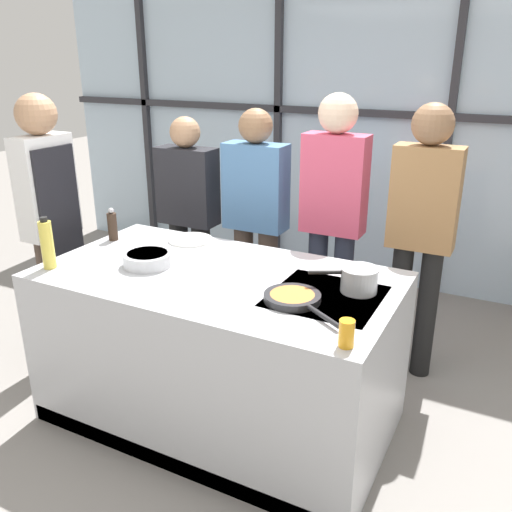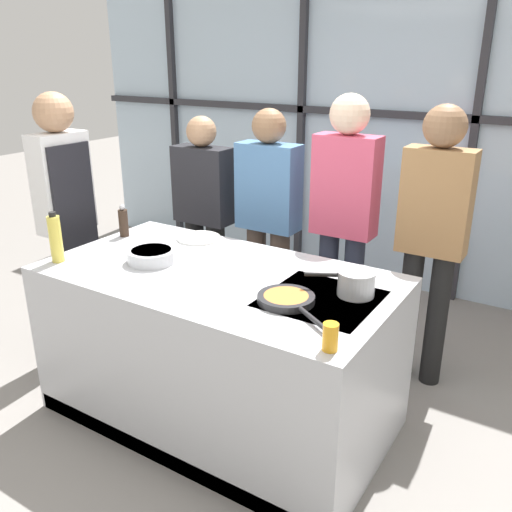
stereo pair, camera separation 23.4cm
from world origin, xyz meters
name	(u,v)px [view 2 (the right image)]	position (x,y,z in m)	size (l,w,h in m)	color
ground_plane	(221,413)	(0.00, 0.00, 0.00)	(18.00, 18.00, 0.00)	gray
back_window_wall	(382,129)	(0.00, 2.45, 1.40)	(6.40, 0.10, 2.80)	silver
demo_island	(219,347)	(0.00, 0.00, 0.46)	(1.92, 1.04, 0.91)	#B7BABF
chef	(66,207)	(-1.31, 0.10, 1.06)	(0.25, 0.38, 1.80)	#47382D
spectator_far_left	(204,209)	(-0.87, 1.02, 0.90)	(0.45, 0.22, 1.60)	black
spectator_center_left	(268,213)	(-0.29, 1.02, 0.95)	(0.45, 0.24, 1.68)	#47382D
spectator_center_right	(344,213)	(0.29, 1.02, 1.05)	(0.41, 0.25, 1.80)	#232838
spectator_far_right	(433,230)	(0.87, 1.02, 1.03)	(0.40, 0.25, 1.76)	black
frying_pan	(287,299)	(0.50, -0.13, 0.93)	(0.44, 0.34, 0.04)	#232326
saucepan	(356,282)	(0.74, 0.12, 0.98)	(0.32, 0.22, 0.13)	silver
white_plate	(199,238)	(-0.43, 0.39, 0.92)	(0.28, 0.28, 0.01)	white
mixing_bowl	(152,255)	(-0.40, -0.07, 0.95)	(0.27, 0.27, 0.07)	silver
oil_bottle	(56,238)	(-0.86, -0.34, 1.05)	(0.07, 0.07, 0.29)	#E0CC4C
pepper_grinder	(123,222)	(-0.87, 0.18, 1.01)	(0.06, 0.06, 0.21)	#332319
juice_glass_near	(330,337)	(0.86, -0.42, 0.97)	(0.06, 0.06, 0.12)	orange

